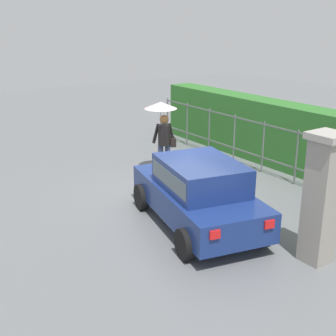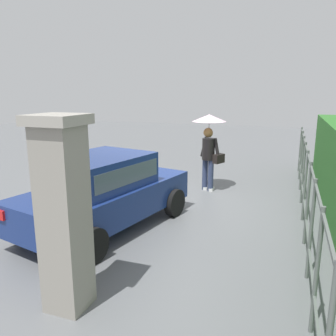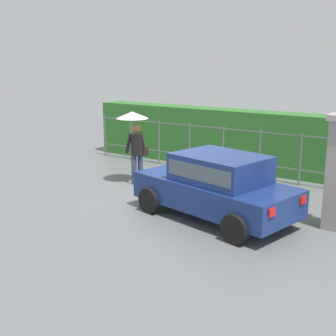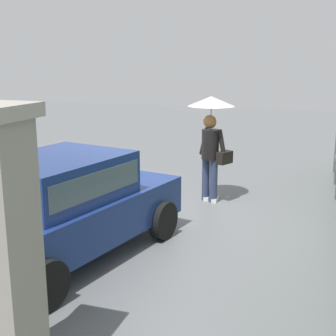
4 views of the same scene
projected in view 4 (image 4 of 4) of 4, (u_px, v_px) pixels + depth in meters
ground_plane at (151, 224)px, 7.91m from camera, size 40.00×40.00×0.00m
car at (63, 203)px, 6.44m from camera, size 3.97×2.49×1.48m
pedestrian at (211, 127)px, 8.94m from camera, size 0.91×0.92×2.07m
gate_pillar at (3, 245)px, 3.87m from camera, size 0.60×0.60×2.42m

